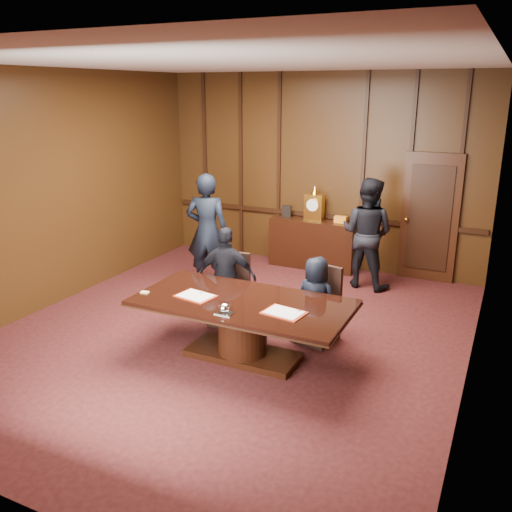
{
  "coord_description": "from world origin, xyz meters",
  "views": [
    {
      "loc": [
        3.22,
        -5.9,
        3.19
      ],
      "look_at": [
        0.22,
        0.36,
        1.05
      ],
      "focal_mm": 38.0,
      "sensor_mm": 36.0,
      "label": 1
    }
  ],
  "objects": [
    {
      "name": "room",
      "position": [
        0.07,
        0.14,
        1.72
      ],
      "size": [
        7.0,
        7.04,
        3.5
      ],
      "color": "black",
      "rests_on": "ground"
    },
    {
      "name": "witness_right",
      "position": [
        1.13,
        2.68,
        0.92
      ],
      "size": [
        1.0,
        0.83,
        1.84
      ],
      "primitive_type": "imported",
      "rotation": [
        0.0,
        0.0,
        2.98
      ],
      "color": "black",
      "rests_on": "ground"
    },
    {
      "name": "folder_right",
      "position": [
        1.05,
        -0.65,
        0.77
      ],
      "size": [
        0.5,
        0.39,
        0.02
      ],
      "rotation": [
        0.0,
        0.0,
        -0.15
      ],
      "color": "#97260E",
      "rests_on": "conference_table"
    },
    {
      "name": "chair_left",
      "position": [
        -0.2,
        0.38,
        0.29
      ],
      "size": [
        0.53,
        0.53,
        0.99
      ],
      "rotation": [
        0.0,
        0.0,
        0.12
      ],
      "color": "black",
      "rests_on": "ground"
    },
    {
      "name": "witness_left",
      "position": [
        -1.22,
        1.51,
        0.96
      ],
      "size": [
        0.8,
        0.63,
        1.92
      ],
      "primitive_type": "imported",
      "rotation": [
        0.0,
        0.0,
        3.41
      ],
      "color": "black",
      "rests_on": "ground"
    },
    {
      "name": "notepad",
      "position": [
        -0.76,
        -0.8,
        0.77
      ],
      "size": [
        0.11,
        0.08,
        0.01
      ],
      "primitive_type": "cube",
      "rotation": [
        0.0,
        0.0,
        0.12
      ],
      "color": "#E0C26D",
      "rests_on": "conference_table"
    },
    {
      "name": "sideboard",
      "position": [
        0.0,
        3.26,
        0.49
      ],
      "size": [
        1.6,
        0.45,
        1.54
      ],
      "color": "black",
      "rests_on": "ground"
    },
    {
      "name": "signatory_left",
      "position": [
        -0.2,
        0.3,
        0.7
      ],
      "size": [
        0.89,
        0.54,
        1.41
      ],
      "primitive_type": "imported",
      "rotation": [
        0.0,
        0.0,
        3.4
      ],
      "color": "black",
      "rests_on": "ground"
    },
    {
      "name": "chair_right",
      "position": [
        1.1,
        0.38,
        0.29
      ],
      "size": [
        0.57,
        0.57,
        0.99
      ],
      "rotation": [
        0.0,
        0.0,
        -0.2
      ],
      "color": "black",
      "rests_on": "ground"
    },
    {
      "name": "folder_left",
      "position": [
        -0.12,
        -0.64,
        0.77
      ],
      "size": [
        0.51,
        0.4,
        0.02
      ],
      "rotation": [
        0.0,
        0.0,
        -0.17
      ],
      "color": "#97260E",
      "rests_on": "conference_table"
    },
    {
      "name": "signatory_right",
      "position": [
        1.1,
        0.3,
        0.58
      ],
      "size": [
        0.61,
        0.44,
        1.17
      ],
      "primitive_type": "imported",
      "rotation": [
        0.0,
        0.0,
        3.01
      ],
      "color": "black",
      "rests_on": "ground"
    },
    {
      "name": "conference_table",
      "position": [
        0.45,
        -0.5,
        0.51
      ],
      "size": [
        2.62,
        1.32,
        0.76
      ],
      "color": "black",
      "rests_on": "ground"
    },
    {
      "name": "inkstand",
      "position": [
        0.45,
        -0.95,
        0.81
      ],
      "size": [
        0.2,
        0.14,
        0.12
      ],
      "color": "white",
      "rests_on": "conference_table"
    }
  ]
}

